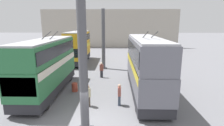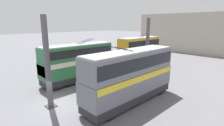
% 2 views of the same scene
% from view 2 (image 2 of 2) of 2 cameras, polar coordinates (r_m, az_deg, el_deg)
% --- Properties ---
extents(ground_plane, '(240.00, 240.00, 0.00)m').
position_cam_2_polar(ground_plane, '(17.62, -17.97, -12.89)').
color(ground_plane, slate).
extents(depot_back_wall, '(0.50, 36.00, 9.91)m').
position_cam_2_polar(depot_back_wall, '(46.19, 27.97, 8.31)').
color(depot_back_wall, '#A8A093').
rests_on(depot_back_wall, ground_plane).
extents(support_column_near, '(0.89, 0.89, 8.18)m').
position_cam_2_polar(support_column_near, '(16.16, -20.34, -0.48)').
color(support_column_near, '#4C4C51').
rests_on(support_column_near, ground_plane).
extents(support_column_far, '(0.89, 0.89, 8.18)m').
position_cam_2_polar(support_column_far, '(25.85, 11.45, 4.85)').
color(support_column_far, '#4C4C51').
rests_on(support_column_far, ground_plane).
extents(bus_left_near, '(10.48, 2.54, 5.66)m').
position_cam_2_polar(bus_left_near, '(16.53, 6.21, -3.44)').
color(bus_left_near, black).
rests_on(bus_left_near, ground_plane).
extents(bus_right_mid, '(9.71, 2.54, 5.48)m').
position_cam_2_polar(bus_right_mid, '(22.96, -11.05, 0.83)').
color(bus_right_mid, black).
rests_on(bus_right_mid, ground_plane).
extents(bus_right_far, '(9.05, 2.54, 5.64)m').
position_cam_2_polar(bus_right_far, '(31.70, 8.87, 4.38)').
color(bus_right_far, black).
rests_on(bus_right_far, ground_plane).
extents(person_aisle_midway, '(0.28, 0.44, 1.81)m').
position_cam_2_polar(person_aisle_midway, '(23.05, 5.06, -3.56)').
color(person_aisle_midway, '#2D2D33').
rests_on(person_aisle_midway, ground_plane).
extents(person_aisle_foreground, '(0.48, 0.45, 1.72)m').
position_cam_2_polar(person_aisle_foreground, '(18.73, -11.10, -7.88)').
color(person_aisle_foreground, '#473D33').
rests_on(person_aisle_foreground, ground_plane).
extents(person_by_left_row, '(0.42, 0.25, 1.72)m').
position_cam_2_polar(person_by_left_row, '(17.04, -6.00, -9.85)').
color(person_by_left_row, '#384251').
rests_on(person_by_left_row, ground_plane).
extents(oil_drum, '(0.56, 0.56, 0.80)m').
position_cam_2_polar(oil_drum, '(21.88, -6.91, -6.06)').
color(oil_drum, '#933828').
rests_on(oil_drum, ground_plane).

